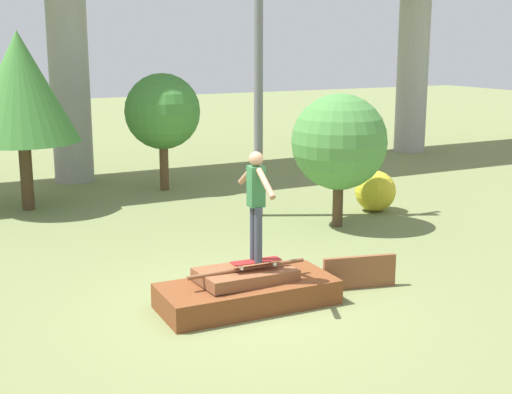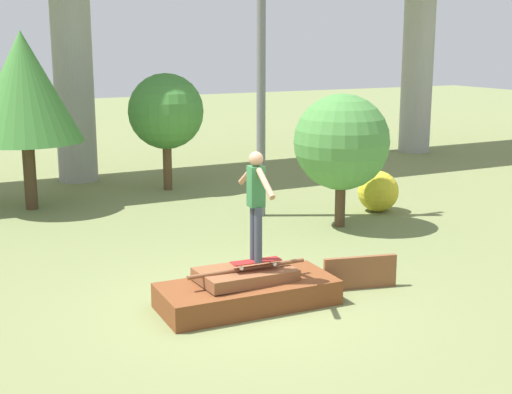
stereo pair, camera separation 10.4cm
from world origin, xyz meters
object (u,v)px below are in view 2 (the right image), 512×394
object	(u,v)px
skater	(256,198)
utility_pole	(261,38)
tree_behind_right	(24,87)
bush_yellow_flowering	(378,191)
tree_behind_left	(166,112)
tree_mid_back	(342,142)
skateboard	(256,262)

from	to	relation	value
skater	utility_pole	world-z (taller)	utility_pole
tree_behind_right	bush_yellow_flowering	distance (m)	8.58
skater	tree_behind_left	bearing A→B (deg)	78.77
utility_pole	tree_behind_left	bearing A→B (deg)	103.72
tree_behind_right	tree_mid_back	distance (m)	7.43
tree_mid_back	tree_behind_right	bearing A→B (deg)	140.53
tree_mid_back	bush_yellow_flowering	size ratio (longest dim) A/B	2.98
tree_behind_right	tree_mid_back	world-z (taller)	tree_behind_right
skater	tree_behind_left	size ratio (longest dim) A/B	0.53
tree_behind_left	utility_pole	bearing A→B (deg)	-76.28
tree_mid_back	tree_behind_left	bearing A→B (deg)	110.45
bush_yellow_flowering	tree_mid_back	bearing A→B (deg)	-154.05
tree_behind_left	bush_yellow_flowering	distance (m)	6.04
tree_behind_left	bush_yellow_flowering	size ratio (longest dim) A/B	3.24
skater	tree_mid_back	distance (m)	5.05
skater	skateboard	bearing A→B (deg)	-26.57
tree_mid_back	bush_yellow_flowering	xyz separation A→B (m)	(1.56, 0.76, -1.36)
tree_behind_left	tree_mid_back	world-z (taller)	tree_behind_left
skater	tree_behind_left	distance (m)	8.93
utility_pole	tree_behind_left	xyz separation A→B (m)	(-0.91, 3.73, -1.89)
skateboard	utility_pole	bearing A→B (deg)	62.17
skater	bush_yellow_flowering	xyz separation A→B (m)	(5.30, 4.15, -1.20)
skater	bush_yellow_flowering	distance (m)	6.84
skateboard	tree_mid_back	size ratio (longest dim) A/B	0.27
skateboard	bush_yellow_flowering	xyz separation A→B (m)	(5.30, 4.15, -0.22)
utility_pole	skater	bearing A→B (deg)	-117.83
utility_pole	bush_yellow_flowering	size ratio (longest dim) A/B	8.04
tree_behind_right	tree_mid_back	xyz separation A→B (m)	(5.68, -4.68, -1.04)
skater	tree_behind_right	world-z (taller)	tree_behind_right
skater	tree_mid_back	bearing A→B (deg)	42.23
tree_behind_left	bush_yellow_flowering	bearing A→B (deg)	-52.25
tree_mid_back	bush_yellow_flowering	distance (m)	2.20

